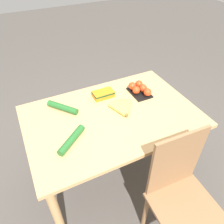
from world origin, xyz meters
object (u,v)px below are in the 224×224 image
object	(u,v)px
banana_bunch	(122,108)
tomato_pack	(140,89)
cucumber_far	(63,107)
chair	(180,195)
carrot_bag	(103,94)
cucumber_near	(72,140)

from	to	relation	value
banana_bunch	tomato_pack	world-z (taller)	tomato_pack
banana_bunch	cucumber_far	world-z (taller)	cucumber_far
chair	carrot_bag	xyz separation A→B (m)	(0.16, -0.90, 0.30)
carrot_bag	banana_bunch	bearing A→B (deg)	105.06
banana_bunch	cucumber_far	distance (m)	0.47
chair	banana_bunch	xyz separation A→B (m)	(0.09, -0.67, 0.29)
banana_bunch	carrot_bag	distance (m)	0.24
cucumber_near	cucumber_far	bearing A→B (deg)	-96.70
chair	cucumber_far	world-z (taller)	chair
cucumber_far	cucumber_near	bearing A→B (deg)	83.30
cucumber_near	cucumber_far	xyz separation A→B (m)	(-0.04, -0.35, 0.00)
carrot_bag	cucumber_far	bearing A→B (deg)	3.61
chair	carrot_bag	world-z (taller)	chair
banana_bunch	tomato_pack	size ratio (longest dim) A/B	0.90
cucumber_near	tomato_pack	bearing A→B (deg)	-157.29
chair	banana_bunch	distance (m)	0.74
chair	tomato_pack	distance (m)	0.88
banana_bunch	carrot_bag	size ratio (longest dim) A/B	1.11
tomato_pack	carrot_bag	distance (m)	0.31
chair	tomato_pack	size ratio (longest dim) A/B	4.53
carrot_bag	cucumber_far	size ratio (longest dim) A/B	0.74
tomato_pack	cucumber_far	world-z (taller)	tomato_pack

